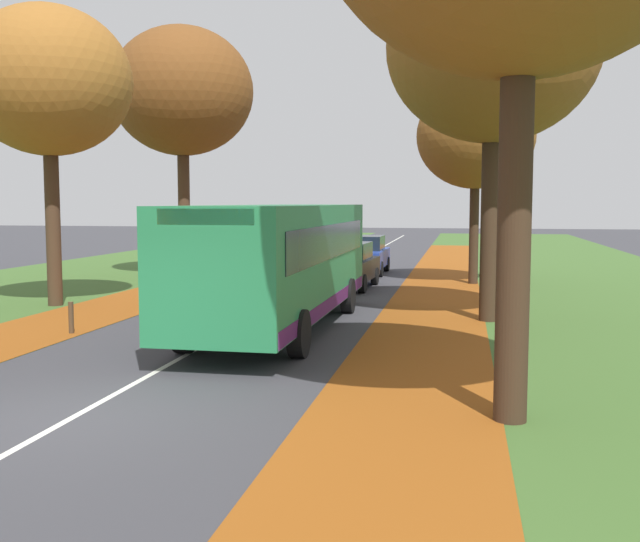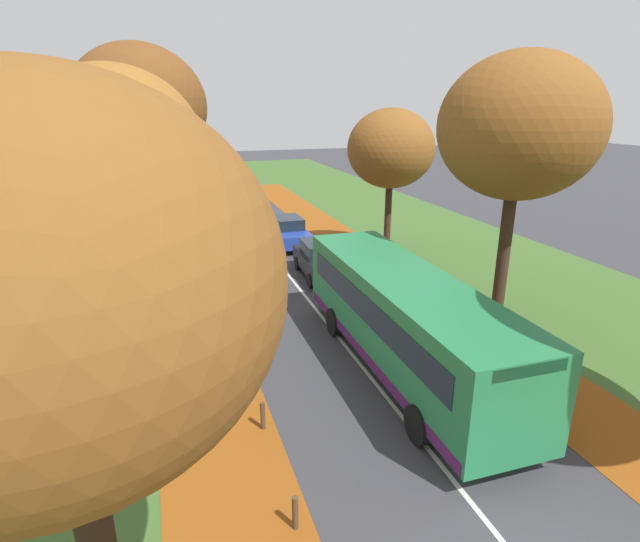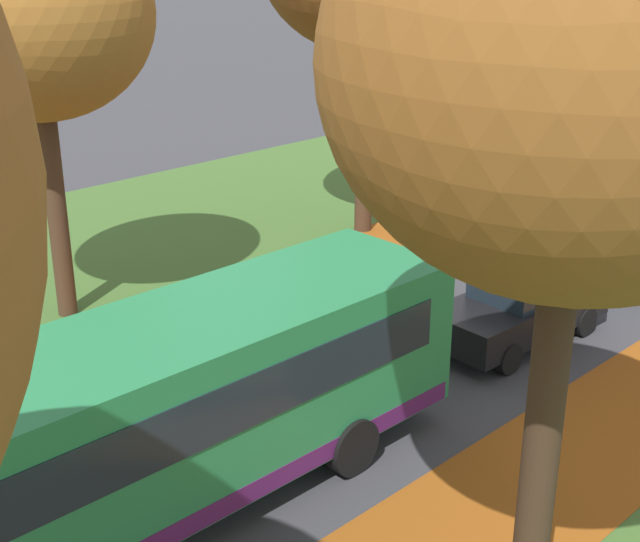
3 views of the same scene
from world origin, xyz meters
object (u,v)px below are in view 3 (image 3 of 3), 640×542
at_px(tree_left_near, 35,15).
at_px(tree_right_near, 582,66).
at_px(bus, 151,415).
at_px(car_black_lead, 520,305).

relative_size(tree_left_near, tree_right_near, 0.93).
bearing_deg(bus, tree_left_near, 160.07).
height_order(tree_left_near, car_black_lead, tree_left_near).
bearing_deg(tree_right_near, bus, -156.45).
height_order(tree_right_near, bus, tree_right_near).
distance_m(tree_right_near, car_black_lead, 10.18).
relative_size(tree_right_near, car_black_lead, 2.18).
distance_m(tree_left_near, bus, 9.35).
bearing_deg(car_black_lead, tree_right_near, -55.03).
height_order(tree_left_near, bus, tree_left_near).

